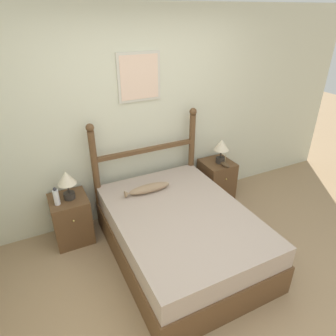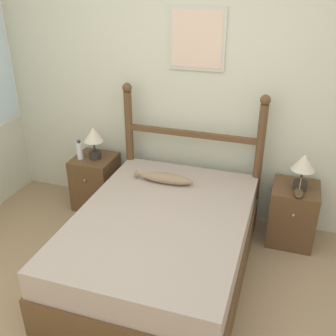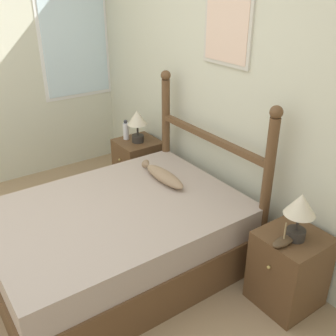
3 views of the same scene
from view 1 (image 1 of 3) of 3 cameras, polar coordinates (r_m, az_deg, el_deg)
name	(u,v)px [view 1 (image 1 of 3)]	position (r m, az deg, el deg)	size (l,w,h in m)	color
ground_plane	(216,295)	(3.20, 9.07, -22.74)	(16.00, 16.00, 0.00)	#9E7F5B
wall_back	(143,118)	(3.75, -4.75, 9.44)	(6.40, 0.08, 2.55)	beige
bed	(181,234)	(3.37, 2.42, -12.43)	(1.39, 1.90, 0.57)	brown
headboard	(147,163)	(3.80, -4.05, 0.99)	(1.40, 0.09, 1.37)	brown
nightstand_left	(71,219)	(3.74, -17.91, -9.19)	(0.42, 0.45, 0.57)	brown
nightstand_right	(216,180)	(4.39, 9.17, -2.22)	(0.42, 0.45, 0.57)	brown
table_lamp_left	(67,181)	(3.46, -18.73, -2.30)	(0.21, 0.21, 0.34)	#2D2823
table_lamp_right	(221,147)	(4.15, 10.14, 3.90)	(0.21, 0.21, 0.34)	#2D2823
bottle	(56,197)	(3.47, -20.51, -5.15)	(0.06, 0.06, 0.21)	white
model_boat	(225,164)	(4.15, 10.76, 0.71)	(0.08, 0.19, 0.17)	#4C3823
fish_pillow	(148,188)	(3.51, -3.76, -3.91)	(0.56, 0.14, 0.09)	#997A5B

